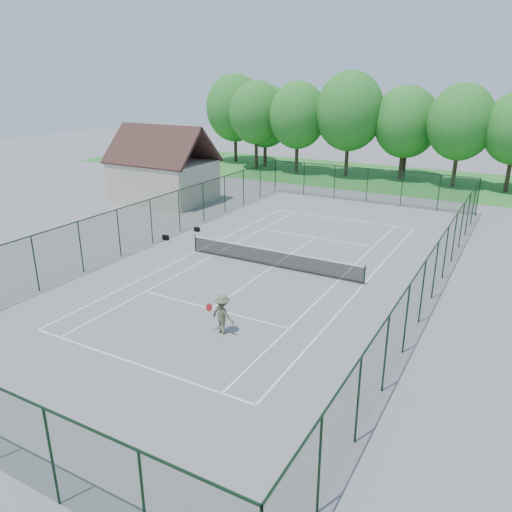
% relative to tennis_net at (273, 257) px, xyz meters
% --- Properties ---
extents(ground, '(140.00, 140.00, 0.00)m').
position_rel_tennis_net_xyz_m(ground, '(0.00, 0.00, -0.58)').
color(ground, gray).
rests_on(ground, ground).
extents(grass_far, '(80.00, 16.00, 0.01)m').
position_rel_tennis_net_xyz_m(grass_far, '(0.00, 30.00, -0.57)').
color(grass_far, '#31822E').
rests_on(grass_far, ground).
extents(court_lines, '(11.05, 23.85, 0.01)m').
position_rel_tennis_net_xyz_m(court_lines, '(0.00, 0.00, -0.57)').
color(court_lines, white).
rests_on(court_lines, ground).
extents(tennis_net, '(11.08, 0.08, 1.10)m').
position_rel_tennis_net_xyz_m(tennis_net, '(0.00, 0.00, 0.00)').
color(tennis_net, black).
rests_on(tennis_net, ground).
extents(fence_enclosure, '(18.05, 36.05, 3.02)m').
position_rel_tennis_net_xyz_m(fence_enclosure, '(0.00, 0.00, 0.98)').
color(fence_enclosure, '#15341D').
rests_on(fence_enclosure, ground).
extents(utility_building, '(8.60, 6.27, 6.63)m').
position_rel_tennis_net_xyz_m(utility_building, '(-16.00, 10.00, 2.54)').
color(utility_building, beige).
rests_on(utility_building, ground).
extents(tree_line_far, '(39.40, 6.40, 9.70)m').
position_rel_tennis_net_xyz_m(tree_line_far, '(0.00, 30.00, 5.42)').
color(tree_line_far, '#3A291D').
rests_on(tree_line_far, ground).
extents(sports_bag_a, '(0.41, 0.25, 0.33)m').
position_rel_tennis_net_xyz_m(sports_bag_a, '(-8.70, 0.98, -0.41)').
color(sports_bag_a, black).
rests_on(sports_bag_a, ground).
extents(sports_bag_b, '(0.39, 0.25, 0.30)m').
position_rel_tennis_net_xyz_m(sports_bag_b, '(-7.98, 3.63, -0.43)').
color(sports_bag_b, black).
rests_on(sports_bag_b, ground).
extents(tennis_player, '(1.98, 0.95, 1.78)m').
position_rel_tennis_net_xyz_m(tennis_player, '(1.76, -8.13, 0.31)').
color(tennis_player, '#575B3F').
rests_on(tennis_player, ground).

